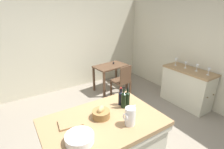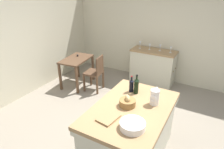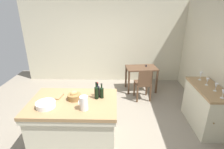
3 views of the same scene
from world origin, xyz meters
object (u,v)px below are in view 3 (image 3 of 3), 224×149
object	(u,v)px
island_table	(75,120)
wash_bowl	(46,105)
wine_bottle_amber	(98,91)
wine_glass_middle	(207,80)
side_cabinet	(205,107)
wine_glass_right	(201,74)
wooden_chair	(143,83)
wine_bottle_green	(96,92)
writing_desk	(141,71)
bread_basket	(74,96)
pitcher	(84,103)
wine_glass_left	(216,86)
cutting_board	(54,96)
wine_glass_far_left	(223,93)
wine_bottle_dark	(102,92)

from	to	relation	value
island_table	wash_bowl	distance (m)	0.64
wine_bottle_amber	wine_glass_middle	world-z (taller)	wine_bottle_amber
side_cabinet	wine_glass_right	distance (m)	0.70
wash_bowl	wooden_chair	bearing A→B (deg)	43.81
wash_bowl	wine_bottle_green	xyz separation A→B (m)	(0.81, 0.30, 0.09)
side_cabinet	writing_desk	size ratio (longest dim) A/B	1.23
bread_basket	pitcher	bearing A→B (deg)	-54.34
pitcher	wine_bottle_green	size ratio (longest dim) A/B	0.86
pitcher	wine_glass_left	size ratio (longest dim) A/B	1.72
island_table	wine_glass_left	xyz separation A→B (m)	(2.68, 0.41, 0.55)
side_cabinet	cutting_board	world-z (taller)	side_cabinet
side_cabinet	wine_bottle_amber	world-z (taller)	wine_bottle_amber
wooden_chair	wine_glass_left	bearing A→B (deg)	-46.04
cutting_board	wine_bottle_green	distance (m)	0.80
writing_desk	wine_glass_far_left	world-z (taller)	wine_glass_far_left
island_table	wine_glass_right	size ratio (longest dim) A/B	8.13
island_table	wooden_chair	distance (m)	2.21
wine_glass_far_left	wine_glass_right	distance (m)	0.81
side_cabinet	wine_glass_middle	xyz separation A→B (m)	(0.00, 0.13, 0.56)
wash_bowl	cutting_board	distance (m)	0.36
wine_bottle_green	wine_glass_left	world-z (taller)	wine_bottle_green
cutting_board	wine_bottle_green	xyz separation A→B (m)	(0.79, -0.05, 0.12)
wine_glass_far_left	wash_bowl	bearing A→B (deg)	-173.97
cutting_board	wine_glass_middle	world-z (taller)	wine_glass_middle
wine_bottle_amber	bread_basket	bearing A→B (deg)	-162.93
wooden_chair	wine_bottle_amber	distance (m)	1.86
wooden_chair	wine_bottle_green	size ratio (longest dim) A/B	2.84
wash_bowl	bread_basket	distance (m)	0.49
bread_basket	wine_bottle_dark	bearing A→B (deg)	7.90
writing_desk	wine_glass_right	size ratio (longest dim) A/B	5.04
wine_bottle_dark	wine_bottle_amber	distance (m)	0.10
island_table	wine_glass_left	distance (m)	2.76
island_table	cutting_board	world-z (taller)	cutting_board
wooden_chair	wine_bottle_green	bearing A→B (deg)	-125.58
pitcher	wine_bottle_green	xyz separation A→B (m)	(0.16, 0.36, 0.01)
pitcher	wash_bowl	xyz separation A→B (m)	(-0.65, 0.06, -0.08)
cutting_board	wine_glass_middle	bearing A→B (deg)	9.63
wine_glass_middle	bread_basket	bearing A→B (deg)	-167.08
wine_glass_far_left	wine_glass_middle	bearing A→B (deg)	91.38
wine_glass_left	wine_glass_middle	distance (m)	0.27
wine_glass_middle	island_table	bearing A→B (deg)	-165.64
wine_glass_middle	wine_glass_far_left	bearing A→B (deg)	-88.62
wash_bowl	wine_glass_right	bearing A→B (deg)	20.49
side_cabinet	wine_glass_middle	bearing A→B (deg)	88.27
side_cabinet	writing_desk	distance (m)	2.03
wine_glass_left	wine_glass_middle	size ratio (longest dim) A/B	1.05
side_cabinet	wooden_chair	size ratio (longest dim) A/B	1.29
writing_desk	wine_glass_middle	world-z (taller)	wine_glass_middle
wash_bowl	wine_glass_right	xyz separation A→B (m)	(3.03, 1.13, 0.11)
wine_bottle_amber	writing_desk	bearing A→B (deg)	61.67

